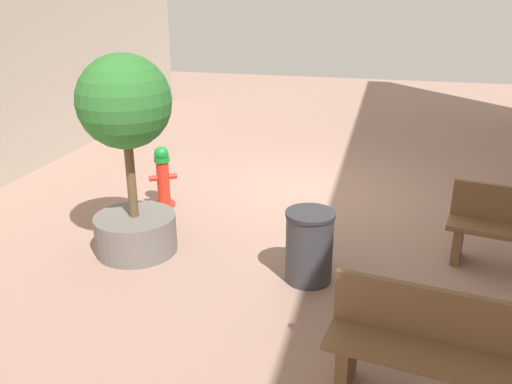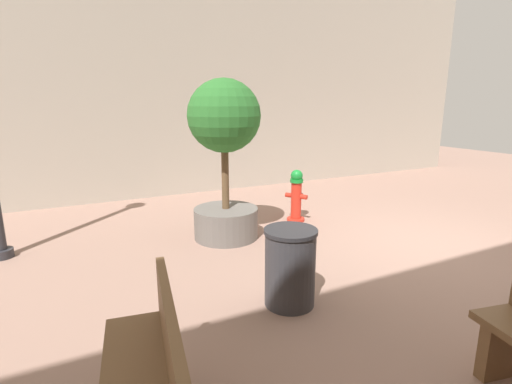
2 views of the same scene
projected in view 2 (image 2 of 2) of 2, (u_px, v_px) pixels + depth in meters
The scene contains 4 objects.
ground_plane at pixel (436, 249), 5.53m from camera, with size 23.40×23.40×0.00m, color #9E7A6B.
fire_hydrant at pixel (296, 195), 6.75m from camera, with size 0.38×0.37×0.93m.
planter_tree at pixel (225, 146), 5.67m from camera, with size 1.08×1.08×2.42m.
trash_bin at pixel (290, 267), 3.93m from camera, with size 0.55×0.55×0.82m.
Camera 2 is at (-3.47, 4.67, 2.07)m, focal length 26.75 mm.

